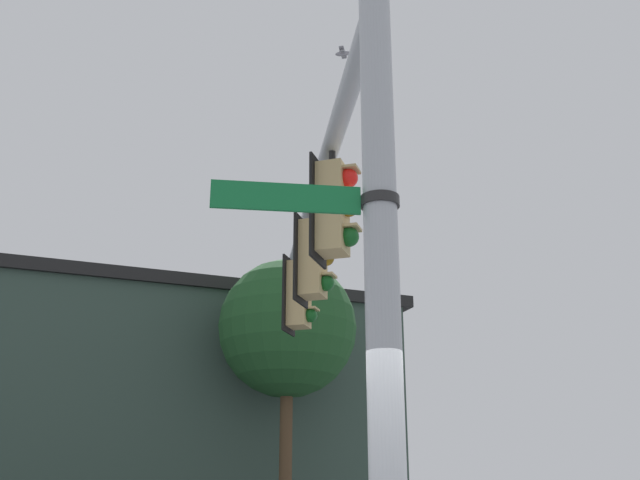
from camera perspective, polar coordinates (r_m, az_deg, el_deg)
signal_pole at (r=5.49m, az=4.77°, el=-2.98°), size 0.26×0.26×6.07m
mast_arm at (r=9.51m, az=0.07°, el=4.74°), size 6.34×3.14×0.21m
traffic_light_nearest_pole at (r=8.29m, az=1.10°, el=2.44°), size 0.54×0.49×1.31m
traffic_light_mid_inner at (r=9.99m, az=-0.44°, el=-1.43°), size 0.54×0.49×1.31m
traffic_light_mid_outer at (r=11.73m, az=-1.52°, el=-4.16°), size 0.54×0.49×1.31m
street_name_sign at (r=5.63m, az=0.90°, el=3.11°), size 0.71×1.32×0.22m
bird_flying at (r=11.67m, az=1.76°, el=14.08°), size 0.35×0.25×0.09m
storefront_building at (r=19.91m, az=-14.66°, el=-13.59°), size 13.04×14.17×6.57m
tree_by_storefront at (r=16.67m, az=-2.50°, el=-6.84°), size 3.07×3.07×6.67m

